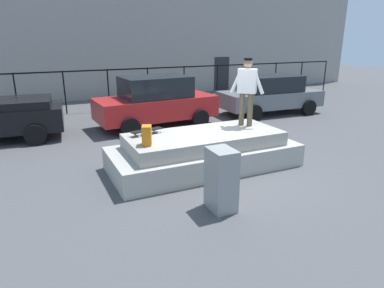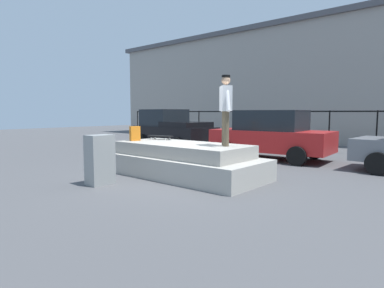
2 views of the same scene
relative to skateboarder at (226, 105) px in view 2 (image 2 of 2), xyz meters
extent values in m
plane|color=#4C4C4F|center=(-1.01, -0.46, -1.92)|extent=(60.00, 60.00, 0.00)
cube|color=#ADA89E|center=(-1.32, -0.20, -1.64)|extent=(4.68, 2.03, 0.55)
cube|color=#A09B91|center=(-1.32, -0.20, -1.20)|extent=(3.83, 1.67, 0.34)
cylinder|color=brown|center=(0.08, -0.08, -0.59)|extent=(0.14, 0.14, 0.87)
cylinder|color=brown|center=(-0.08, 0.08, -0.59)|extent=(0.14, 0.14, 0.87)
cube|color=silver|center=(0.00, 0.00, 0.15)|extent=(0.50, 0.50, 0.62)
cylinder|color=silver|center=(0.20, -0.20, 0.13)|extent=(0.30, 0.29, 0.61)
cylinder|color=silver|center=(-0.20, 0.20, 0.13)|extent=(0.30, 0.29, 0.61)
sphere|color=tan|center=(0.00, 0.00, 0.60)|extent=(0.22, 0.22, 0.22)
cylinder|color=black|center=(0.00, 0.00, 0.70)|extent=(0.30, 0.30, 0.05)
cube|color=black|center=(-2.65, 0.28, -0.92)|extent=(0.84, 0.38, 0.02)
cylinder|color=silver|center=(-2.37, 0.24, -1.00)|extent=(0.06, 0.04, 0.06)
cylinder|color=silver|center=(-2.41, 0.44, -1.00)|extent=(0.06, 0.04, 0.06)
cylinder|color=silver|center=(-2.89, 0.12, -1.00)|extent=(0.06, 0.04, 0.06)
cylinder|color=silver|center=(-2.93, 0.32, -1.00)|extent=(0.06, 0.04, 0.06)
cube|color=orange|center=(-2.91, -0.51, -0.81)|extent=(0.29, 0.33, 0.43)
cube|color=black|center=(-6.36, 4.71, -1.23)|extent=(4.49, 2.24, 0.73)
cube|color=black|center=(-7.11, 4.78, -0.45)|extent=(2.10, 1.86, 0.83)
cube|color=black|center=(-5.49, 4.62, -0.75)|extent=(2.11, 1.92, 0.24)
cylinder|color=black|center=(-7.61, 5.77, -1.60)|extent=(0.66, 0.28, 0.64)
cylinder|color=black|center=(-7.78, 3.90, -1.60)|extent=(0.66, 0.28, 0.64)
cylinder|color=black|center=(-4.93, 5.51, -1.60)|extent=(0.66, 0.28, 0.64)
cylinder|color=black|center=(-5.11, 3.65, -1.60)|extent=(0.66, 0.28, 0.64)
cube|color=#B21E1E|center=(-0.99, 4.33, -1.22)|extent=(4.41, 2.12, 0.75)
cube|color=black|center=(-0.99, 4.33, -0.48)|extent=(2.46, 1.78, 0.74)
cylinder|color=black|center=(-2.38, 5.19, -1.60)|extent=(0.65, 0.26, 0.64)
cylinder|color=black|center=(-2.26, 3.30, -1.60)|extent=(0.65, 0.26, 0.64)
cylinder|color=black|center=(0.28, 5.36, -1.60)|extent=(0.65, 0.26, 0.64)
cylinder|color=black|center=(0.40, 3.47, -1.60)|extent=(0.65, 0.26, 0.64)
cylinder|color=black|center=(2.74, 3.42, -1.60)|extent=(0.65, 0.25, 0.64)
cube|color=gray|center=(-2.05, -2.30, -1.32)|extent=(0.45, 0.61, 1.20)
cylinder|color=black|center=(-13.01, 7.95, -1.01)|extent=(0.06, 0.06, 1.81)
cylinder|color=black|center=(-11.16, 7.95, -1.01)|extent=(0.06, 0.06, 1.81)
cylinder|color=black|center=(-9.31, 7.95, -1.01)|extent=(0.06, 0.06, 1.81)
cylinder|color=black|center=(-7.47, 7.95, -1.01)|extent=(0.06, 0.06, 1.81)
cylinder|color=black|center=(-5.62, 7.95, -1.01)|extent=(0.06, 0.06, 1.81)
cylinder|color=black|center=(-3.77, 7.95, -1.01)|extent=(0.06, 0.06, 1.81)
cylinder|color=black|center=(-1.93, 7.95, -1.01)|extent=(0.06, 0.06, 1.81)
cylinder|color=black|center=(-0.08, 7.95, -1.01)|extent=(0.06, 0.06, 1.81)
cylinder|color=black|center=(1.76, 7.95, -1.01)|extent=(0.06, 0.06, 1.81)
cube|color=black|center=(-1.01, 7.95, -0.14)|extent=(24.00, 0.04, 0.06)
cube|color=gray|center=(-1.01, 14.58, 1.42)|extent=(33.04, 7.25, 6.68)
cube|color=#4C4C51|center=(-1.01, 14.58, 4.91)|extent=(33.70, 7.61, 0.30)
camera|label=1|loc=(-5.07, -7.41, 1.24)|focal=31.98mm
camera|label=2|loc=(4.71, -6.71, -0.18)|focal=30.54mm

